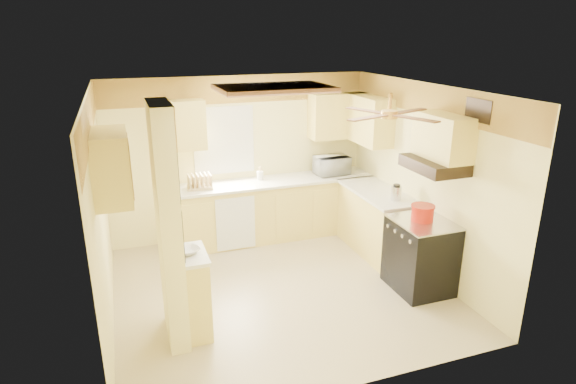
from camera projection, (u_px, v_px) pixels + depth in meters
name	position (u px, v px, depth m)	size (l,w,h in m)	color
floor	(280.00, 289.00, 6.11)	(4.00, 4.00, 0.00)	tan
ceiling	(279.00, 90.00, 5.32)	(4.00, 4.00, 0.00)	white
wall_back	(240.00, 158.00, 7.41)	(4.00, 4.00, 0.00)	#FFF19B
wall_front	(351.00, 266.00, 4.02)	(4.00, 4.00, 0.00)	#FFF19B
wall_left	(100.00, 217.00, 5.08)	(3.80, 3.80, 0.00)	#FFF19B
wall_right	(423.00, 180.00, 6.35)	(3.80, 3.80, 0.00)	#FFF19B
wallpaper_border	(238.00, 89.00, 7.06)	(4.00, 0.02, 0.40)	gold
partition_column	(169.00, 228.00, 4.80)	(0.20, 0.70, 2.50)	#FFF19B
partition_ledge	(196.00, 295.00, 5.12)	(0.25, 0.55, 0.90)	#E3D063
ledge_top	(193.00, 255.00, 4.97)	(0.28, 0.58, 0.04)	white
lower_cabinets_back	(278.00, 209.00, 7.56)	(3.00, 0.60, 0.90)	#E3D063
lower_cabinets_right	(377.00, 222.00, 7.04)	(0.60, 1.40, 0.90)	#E3D063
countertop_back	(278.00, 181.00, 7.40)	(3.04, 0.64, 0.04)	white
countertop_right	(378.00, 192.00, 6.89)	(0.64, 1.44, 0.04)	white
dishwasher_panel	(236.00, 224.00, 7.05)	(0.58, 0.02, 0.80)	white
window	(224.00, 140.00, 7.23)	(0.92, 0.02, 1.02)	white
upper_cab_back_left	(184.00, 125.00, 6.80)	(0.60, 0.35, 0.70)	#E3D063
upper_cab_back_right	(338.00, 116.00, 7.55)	(0.90, 0.35, 0.70)	#E3D063
upper_cab_right	(368.00, 120.00, 7.22)	(0.35, 1.00, 0.70)	#E3D063
upper_cab_left_wall	(111.00, 167.00, 4.72)	(0.35, 0.75, 0.70)	#E3D063
upper_cab_over_stove	(443.00, 137.00, 5.57)	(0.35, 0.76, 0.52)	#E3D063
stove	(420.00, 255.00, 6.00)	(0.68, 0.77, 0.92)	black
range_hood	(434.00, 165.00, 5.65)	(0.50, 0.76, 0.14)	black
poster_menu	(175.00, 169.00, 4.64)	(0.02, 0.42, 0.57)	black
poster_nashville	(180.00, 231.00, 4.85)	(0.02, 0.42, 0.57)	black
ceiling_light_panel	(273.00, 88.00, 5.81)	(1.35, 0.95, 0.06)	brown
ceiling_fan	(389.00, 114.00, 5.07)	(1.15, 1.15, 0.26)	gold
vent_grate	(478.00, 110.00, 5.20)	(0.02, 0.40, 0.25)	black
microwave	(332.00, 165.00, 7.64)	(0.52, 0.35, 0.29)	white
bowl	(189.00, 250.00, 4.96)	(0.23, 0.23, 0.06)	white
dutch_oven	(423.00, 213.00, 5.86)	(0.29, 0.29, 0.19)	#B71B0D
kettle	(396.00, 193.00, 6.49)	(0.14, 0.14, 0.22)	silver
dish_rack	(200.00, 183.00, 6.97)	(0.38, 0.29, 0.21)	tan
utensil_crock	(260.00, 175.00, 7.39)	(0.10, 0.10, 0.20)	white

